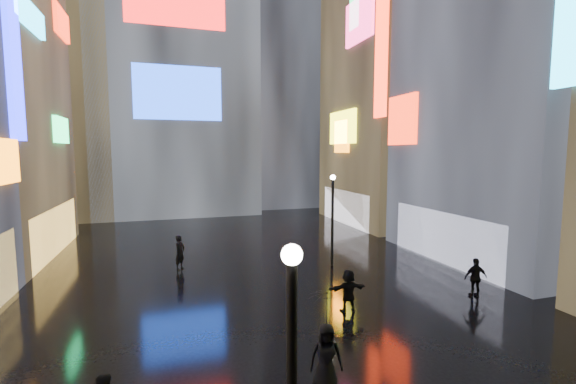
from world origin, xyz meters
name	(u,v)px	position (x,y,z in m)	size (l,w,h in m)	color
ground	(246,265)	(0.00, 20.00, 0.00)	(140.00, 140.00, 0.00)	black
building_right_mid	(522,6)	(15.98, 17.01, 14.99)	(10.28, 13.70, 30.00)	black
building_right_far	(396,69)	(15.98, 30.00, 13.98)	(10.28, 12.00, 28.00)	black
tower_main	(174,18)	(-3.00, 43.97, 21.01)	(16.00, 14.20, 42.00)	black
tower_flank_right	(275,67)	(9.00, 46.00, 17.00)	(12.00, 12.00, 34.00)	black
tower_flank_left	(59,85)	(-14.00, 42.00, 13.00)	(10.00, 10.00, 26.00)	black
lamp_far	(332,215)	(4.63, 18.37, 2.94)	(0.30, 0.30, 5.20)	black
pedestrian_3	(476,278)	(8.80, 12.05, 0.88)	(1.03, 0.43, 1.76)	black
pedestrian_4	(326,357)	(-0.23, 7.82, 0.91)	(0.89, 0.58, 1.83)	black
pedestrian_5	(348,291)	(2.66, 12.32, 0.87)	(1.61, 0.51, 1.73)	black
pedestrian_6	(180,253)	(-3.67, 20.20, 0.95)	(0.69, 0.46, 1.90)	black
umbrella_2	(326,308)	(-0.23, 7.82, 2.29)	(1.02, 1.04, 0.93)	black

